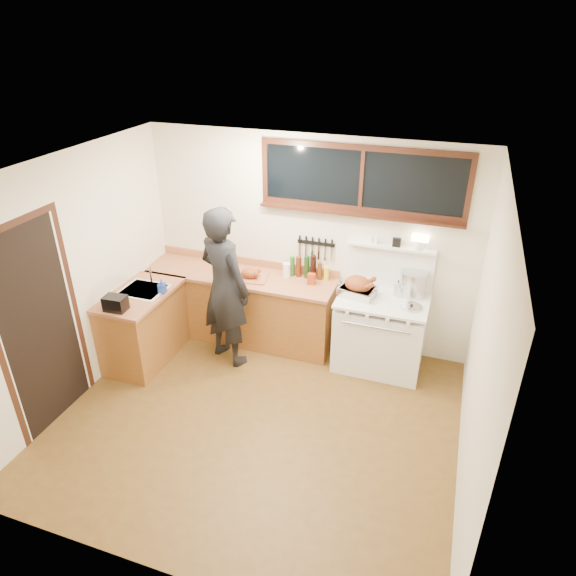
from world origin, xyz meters
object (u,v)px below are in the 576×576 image
at_px(vintage_stove, 380,331).
at_px(cutting_board, 250,275).
at_px(man, 225,287).
at_px(roast_turkey, 358,287).

xyz_separation_m(vintage_stove, cutting_board, (-1.61, -0.04, 0.49)).
distance_m(man, cutting_board, 0.45).
relative_size(vintage_stove, roast_turkey, 3.57).
bearing_deg(roast_turkey, man, -163.16).
distance_m(vintage_stove, man, 1.88).
height_order(vintage_stove, roast_turkey, vintage_stove).
bearing_deg(roast_turkey, vintage_stove, 3.75).
distance_m(vintage_stove, cutting_board, 1.68).
height_order(man, cutting_board, man).
bearing_deg(man, vintage_stove, 14.72).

